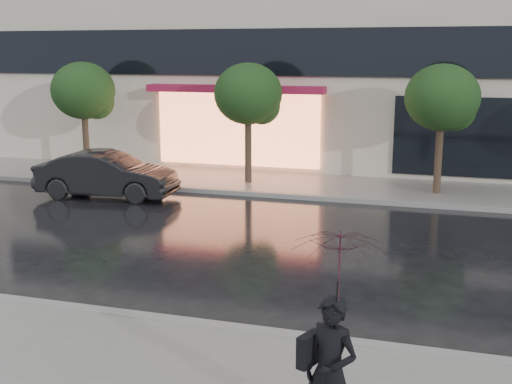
% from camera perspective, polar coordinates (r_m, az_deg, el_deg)
% --- Properties ---
extents(ground, '(120.00, 120.00, 0.00)m').
position_cam_1_polar(ground, '(11.20, -1.17, -10.36)').
color(ground, black).
rests_on(ground, ground).
extents(sidewalk_far, '(60.00, 3.50, 0.12)m').
position_cam_1_polar(sidewalk_far, '(20.77, 7.45, 0.43)').
color(sidewalk_far, slate).
rests_on(sidewalk_far, ground).
extents(curb_near, '(60.00, 0.25, 0.14)m').
position_cam_1_polar(curb_near, '(10.30, -2.90, -12.05)').
color(curb_near, gray).
rests_on(curb_near, ground).
extents(curb_far, '(60.00, 0.25, 0.14)m').
position_cam_1_polar(curb_far, '(19.08, 6.60, -0.59)').
color(curb_far, gray).
rests_on(curb_far, ground).
extents(tree_far_west, '(2.20, 2.20, 3.99)m').
position_cam_1_polar(tree_far_west, '(23.30, -14.94, 8.52)').
color(tree_far_west, '#33261C').
rests_on(tree_far_west, ground).
extents(tree_mid_west, '(2.20, 2.20, 3.99)m').
position_cam_1_polar(tree_mid_west, '(20.82, -0.52, 8.52)').
color(tree_mid_west, '#33261C').
rests_on(tree_mid_west, ground).
extents(tree_mid_east, '(2.20, 2.20, 3.99)m').
position_cam_1_polar(tree_mid_east, '(19.91, 16.38, 7.84)').
color(tree_mid_east, '#33261C').
rests_on(tree_mid_east, ground).
extents(parked_car, '(4.31, 1.74, 1.39)m').
position_cam_1_polar(parked_car, '(19.83, -13.13, 1.50)').
color(parked_car, black).
rests_on(parked_car, ground).
extents(pedestrian_with_umbrella, '(1.29, 1.30, 2.43)m').
position_cam_1_polar(pedestrian_with_umbrella, '(6.83, 7.06, -10.12)').
color(pedestrian_with_umbrella, black).
rests_on(pedestrian_with_umbrella, sidewalk_near).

